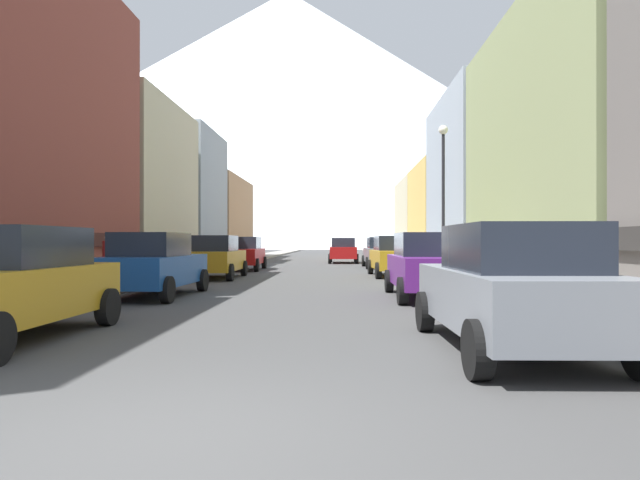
{
  "coord_description": "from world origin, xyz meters",
  "views": [
    {
      "loc": [
        1.39,
        -4.14,
        1.55
      ],
      "look_at": [
        0.09,
        30.99,
        1.62
      ],
      "focal_mm": 30.72,
      "sensor_mm": 36.0,
      "label": 1
    }
  ],
  "objects_px": {
    "car_right_2": "(395,256)",
    "car_left_0": "(6,283)",
    "parking_meter_near": "(598,273)",
    "pedestrian_0": "(108,261)",
    "car_left_2": "(215,257)",
    "car_right_1": "(429,265)",
    "car_right_0": "(512,287)",
    "car_driving_0": "(343,250)",
    "trash_bin_right": "(520,274)",
    "car_right_3": "(382,252)",
    "car_left_3": "(244,253)",
    "car_left_1": "(154,264)",
    "streetlamp_right": "(443,178)"
  },
  "relations": [
    {
      "from": "car_right_2",
      "to": "car_left_0",
      "type": "bearing_deg",
      "value": -115.49
    },
    {
      "from": "parking_meter_near",
      "to": "pedestrian_0",
      "type": "xyz_separation_m",
      "value": [
        -12.0,
        8.3,
        -0.11
      ]
    },
    {
      "from": "car_left_2",
      "to": "parking_meter_near",
      "type": "xyz_separation_m",
      "value": [
        9.55,
        -13.1,
        0.11
      ]
    },
    {
      "from": "car_left_0",
      "to": "car_right_1",
      "type": "xyz_separation_m",
      "value": [
        7.6,
        6.72,
        0.0
      ]
    },
    {
      "from": "car_right_0",
      "to": "pedestrian_0",
      "type": "xyz_separation_m",
      "value": [
        -10.05,
        9.97,
        0.0
      ]
    },
    {
      "from": "car_driving_0",
      "to": "parking_meter_near",
      "type": "height_order",
      "value": "car_driving_0"
    },
    {
      "from": "car_left_0",
      "to": "trash_bin_right",
      "type": "bearing_deg",
      "value": 34.45
    },
    {
      "from": "trash_bin_right",
      "to": "car_left_2",
      "type": "bearing_deg",
      "value": 144.4
    },
    {
      "from": "parking_meter_near",
      "to": "trash_bin_right",
      "type": "bearing_deg",
      "value": 84.12
    },
    {
      "from": "car_right_2",
      "to": "car_right_3",
      "type": "distance_m",
      "value": 7.75
    },
    {
      "from": "car_right_3",
      "to": "pedestrian_0",
      "type": "relative_size",
      "value": 2.72
    },
    {
      "from": "car_right_2",
      "to": "car_driving_0",
      "type": "relative_size",
      "value": 1.02
    },
    {
      "from": "car_left_2",
      "to": "car_right_1",
      "type": "distance_m",
      "value": 10.69
    },
    {
      "from": "car_driving_0",
      "to": "parking_meter_near",
      "type": "distance_m",
      "value": 29.76
    },
    {
      "from": "car_driving_0",
      "to": "pedestrian_0",
      "type": "xyz_separation_m",
      "value": [
        -7.85,
        -21.17,
        0.0
      ]
    },
    {
      "from": "car_right_1",
      "to": "pedestrian_0",
      "type": "height_order",
      "value": "pedestrian_0"
    },
    {
      "from": "car_left_3",
      "to": "car_right_2",
      "type": "bearing_deg",
      "value": -33.05
    },
    {
      "from": "car_left_1",
      "to": "car_driving_0",
      "type": "bearing_deg",
      "value": 77.26
    },
    {
      "from": "car_left_0",
      "to": "streetlamp_right",
      "type": "bearing_deg",
      "value": 54.61
    },
    {
      "from": "car_right_3",
      "to": "car_driving_0",
      "type": "distance_m",
      "value": 7.27
    },
    {
      "from": "car_left_0",
      "to": "car_right_1",
      "type": "bearing_deg",
      "value": 41.47
    },
    {
      "from": "car_right_0",
      "to": "car_right_2",
      "type": "distance_m",
      "value": 16.47
    },
    {
      "from": "parking_meter_near",
      "to": "car_left_2",
      "type": "bearing_deg",
      "value": 126.1
    },
    {
      "from": "car_left_1",
      "to": "car_right_3",
      "type": "height_order",
      "value": "same"
    },
    {
      "from": "car_left_1",
      "to": "car_left_3",
      "type": "bearing_deg",
      "value": 90.0
    },
    {
      "from": "car_right_2",
      "to": "car_driving_0",
      "type": "height_order",
      "value": "same"
    },
    {
      "from": "car_left_2",
      "to": "car_right_0",
      "type": "relative_size",
      "value": 1.0
    },
    {
      "from": "trash_bin_right",
      "to": "pedestrian_0",
      "type": "height_order",
      "value": "pedestrian_0"
    },
    {
      "from": "car_left_2",
      "to": "car_left_3",
      "type": "bearing_deg",
      "value": 90.02
    },
    {
      "from": "car_left_1",
      "to": "streetlamp_right",
      "type": "height_order",
      "value": "streetlamp_right"
    },
    {
      "from": "parking_meter_near",
      "to": "trash_bin_right",
      "type": "relative_size",
      "value": 1.36
    },
    {
      "from": "parking_meter_near",
      "to": "streetlamp_right",
      "type": "distance_m",
      "value": 12.12
    },
    {
      "from": "car_right_2",
      "to": "trash_bin_right",
      "type": "xyz_separation_m",
      "value": [
        2.55,
        -8.97,
        -0.26
      ]
    },
    {
      "from": "car_driving_0",
      "to": "streetlamp_right",
      "type": "distance_m",
      "value": 18.38
    },
    {
      "from": "car_left_1",
      "to": "parking_meter_near",
      "type": "xyz_separation_m",
      "value": [
        9.55,
        -5.59,
        0.11
      ]
    },
    {
      "from": "car_right_2",
      "to": "car_left_3",
      "type": "bearing_deg",
      "value": 146.95
    },
    {
      "from": "car_left_1",
      "to": "parking_meter_near",
      "type": "bearing_deg",
      "value": -30.35
    },
    {
      "from": "car_left_2",
      "to": "car_right_1",
      "type": "relative_size",
      "value": 1.0
    },
    {
      "from": "car_left_2",
      "to": "car_left_3",
      "type": "relative_size",
      "value": 1.0
    },
    {
      "from": "car_left_2",
      "to": "car_right_0",
      "type": "bearing_deg",
      "value": -62.77
    },
    {
      "from": "car_left_2",
      "to": "car_right_1",
      "type": "xyz_separation_m",
      "value": [
        7.6,
        -7.51,
        0.0
      ]
    },
    {
      "from": "streetlamp_right",
      "to": "car_right_2",
      "type": "bearing_deg",
      "value": 116.94
    },
    {
      "from": "car_left_1",
      "to": "parking_meter_near",
      "type": "height_order",
      "value": "car_left_1"
    },
    {
      "from": "car_left_0",
      "to": "car_right_2",
      "type": "xyz_separation_m",
      "value": [
        7.6,
        15.93,
        0.0
      ]
    },
    {
      "from": "car_left_0",
      "to": "car_driving_0",
      "type": "distance_m",
      "value": 31.08
    },
    {
      "from": "car_left_3",
      "to": "car_right_1",
      "type": "xyz_separation_m",
      "value": [
        7.6,
        -14.16,
        0.0
      ]
    },
    {
      "from": "car_left_1",
      "to": "trash_bin_right",
      "type": "bearing_deg",
      "value": 1.34
    },
    {
      "from": "car_right_1",
      "to": "trash_bin_right",
      "type": "bearing_deg",
      "value": 5.53
    },
    {
      "from": "car_right_1",
      "to": "car_right_2",
      "type": "relative_size",
      "value": 0.99
    },
    {
      "from": "car_right_0",
      "to": "streetlamp_right",
      "type": "xyz_separation_m",
      "value": [
        1.55,
        13.42,
        3.09
      ]
    }
  ]
}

